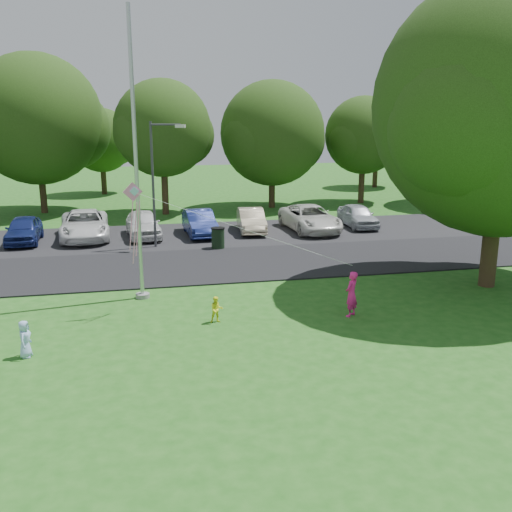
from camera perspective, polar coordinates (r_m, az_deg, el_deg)
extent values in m
plane|color=#1F5A17|center=(16.92, 1.19, -8.58)|extent=(120.00, 120.00, 0.00)
cube|color=black|center=(25.31, -3.52, -0.83)|extent=(60.00, 6.00, 0.06)
cube|color=black|center=(31.58, -5.32, 2.12)|extent=(42.00, 7.00, 0.06)
cylinder|color=#B7BABF|center=(20.25, -11.94, 9.47)|extent=(0.14, 0.14, 10.00)
cylinder|color=gray|center=(21.19, -11.27, -3.91)|extent=(0.50, 0.50, 0.16)
cylinder|color=#3F3F44|center=(28.42, -10.25, 6.89)|extent=(0.12, 0.12, 6.17)
cylinder|color=#3F3F44|center=(28.03, -9.06, 12.85)|extent=(1.40, 0.51, 0.09)
cube|color=silver|center=(27.87, -7.58, 12.75)|extent=(0.51, 0.35, 0.14)
cylinder|color=black|center=(28.18, -3.82, 1.71)|extent=(0.64, 0.64, 1.03)
cylinder|color=black|center=(28.07, -3.84, 2.79)|extent=(0.68, 0.68, 0.06)
cylinder|color=#332316|center=(23.60, 22.40, 1.27)|extent=(0.62, 0.62, 3.45)
sphere|color=#1B350E|center=(23.11, 23.59, 13.58)|extent=(9.51, 9.51, 9.51)
sphere|color=#1B350E|center=(21.06, 21.04, 12.58)|extent=(5.71, 5.71, 5.71)
sphere|color=#1B350E|center=(21.01, 19.77, 11.99)|extent=(4.95, 4.95, 4.95)
cylinder|color=#332316|center=(41.16, -20.55, 6.28)|extent=(0.44, 0.44, 3.19)
sphere|color=#1B350E|center=(40.87, -21.11, 12.63)|extent=(8.50, 8.50, 8.50)
sphere|color=#1B350E|center=(41.49, -18.20, 11.99)|extent=(5.53, 5.53, 5.53)
sphere|color=#1B350E|center=(40.11, -23.73, 11.78)|extent=(5.10, 5.10, 5.10)
cylinder|color=#332316|center=(38.45, -9.10, 6.68)|extent=(0.44, 0.44, 3.43)
sphere|color=#1B350E|center=(38.16, -9.33, 12.51)|extent=(6.27, 6.27, 6.27)
sphere|color=#1B350E|center=(38.90, -7.23, 11.91)|extent=(4.07, 4.07, 4.07)
sphere|color=#1B350E|center=(37.34, -11.20, 11.92)|extent=(3.76, 3.76, 3.76)
cylinder|color=#332316|center=(40.86, 1.60, 6.73)|extent=(0.44, 0.44, 2.66)
sphere|color=#1B350E|center=(40.55, 1.64, 12.16)|extent=(7.27, 7.27, 7.27)
sphere|color=#1B350E|center=(41.69, 3.62, 11.44)|extent=(4.72, 4.72, 4.72)
sphere|color=#1B350E|center=(39.35, -0.14, 11.58)|extent=(4.36, 4.36, 4.36)
cylinder|color=#332316|center=(43.73, 10.51, 7.22)|extent=(0.44, 0.44, 3.02)
sphere|color=#1B350E|center=(43.47, 10.72, 11.79)|extent=(5.67, 5.67, 5.67)
sphere|color=#1B350E|center=(44.51, 11.95, 11.23)|extent=(3.68, 3.68, 3.68)
sphere|color=#1B350E|center=(42.40, 9.63, 11.41)|extent=(3.40, 3.40, 3.40)
cylinder|color=#332316|center=(45.59, 22.17, 6.95)|extent=(0.44, 0.44, 3.42)
sphere|color=#1B350E|center=(45.33, 22.73, 12.95)|extent=(8.77, 8.77, 8.77)
sphere|color=#1B350E|center=(47.19, 24.06, 12.02)|extent=(5.70, 5.70, 5.70)
sphere|color=#1B350E|center=(43.45, 21.56, 12.47)|extent=(5.26, 5.26, 5.26)
cylinder|color=#332316|center=(49.52, -14.99, 7.51)|extent=(0.44, 0.44, 2.60)
sphere|color=#1B350E|center=(49.29, -15.22, 11.11)|extent=(5.20, 5.20, 5.20)
sphere|color=#1B350E|center=(49.79, -13.80, 10.77)|extent=(3.38, 3.38, 3.38)
sphere|color=#1B350E|center=(48.72, -16.48, 10.69)|extent=(3.12, 3.12, 3.12)
cylinder|color=#332316|center=(53.54, 11.83, 8.14)|extent=(0.44, 0.44, 2.60)
sphere|color=#1B350E|center=(53.32, 12.00, 11.47)|extent=(5.20, 5.20, 5.20)
sphere|color=#1B350E|center=(54.30, 12.90, 11.05)|extent=(3.38, 3.38, 3.38)
sphere|color=#1B350E|center=(52.32, 11.22, 11.18)|extent=(3.12, 3.12, 3.12)
imported|color=navy|center=(31.62, -22.21, 2.46)|extent=(1.68, 4.00, 1.35)
imported|color=silver|center=(31.59, -16.77, 3.01)|extent=(2.79, 5.47, 1.48)
imported|color=silver|center=(31.20, -11.22, 3.16)|extent=(1.99, 4.30, 1.43)
imported|color=navy|center=(31.28, -5.66, 3.33)|extent=(1.64, 4.20, 1.36)
imported|color=#C6B793|center=(32.03, -0.48, 3.59)|extent=(1.76, 4.06, 1.30)
imported|color=silver|center=(32.44, 5.42, 3.78)|extent=(2.70, 5.30, 1.43)
imported|color=#B2B7BF|center=(33.98, 10.15, 4.00)|extent=(1.67, 3.92, 1.32)
imported|color=#F32086|center=(19.00, 9.52, -3.77)|extent=(0.66, 0.64, 1.52)
imported|color=#FDFF28|center=(18.31, -3.97, -5.37)|extent=(0.43, 0.34, 0.87)
imported|color=#A1C2F7|center=(16.95, -22.11, -7.70)|extent=(0.41, 0.56, 1.05)
cube|color=pink|center=(18.74, -12.23, 6.29)|extent=(0.63, 0.13, 0.63)
cube|color=#8CC6E5|center=(18.71, -12.08, 6.35)|extent=(0.30, 0.07, 0.30)
cylinder|color=white|center=(18.36, -1.26, 2.72)|extent=(6.86, 1.83, 2.37)
cylinder|color=pink|center=(18.92, -12.36, 2.98)|extent=(0.21, 0.27, 1.68)
cylinder|color=pink|center=(18.99, -11.74, 2.65)|extent=(0.23, 0.44, 1.92)
cylinder|color=pink|center=(18.89, -12.01, 2.16)|extent=(0.25, 0.64, 2.14)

